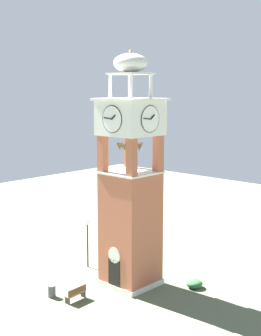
% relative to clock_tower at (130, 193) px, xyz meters
% --- Properties ---
extents(ground, '(80.00, 80.00, 0.00)m').
position_rel_clock_tower_xyz_m(ground, '(0.00, 0.00, -6.65)').
color(ground, '#5B664C').
extents(clock_tower, '(3.86, 3.86, 16.40)m').
position_rel_clock_tower_xyz_m(clock_tower, '(0.00, 0.00, 0.00)').
color(clock_tower, '#AD5B42').
rests_on(clock_tower, ground).
extents(park_bench, '(0.53, 1.62, 0.95)m').
position_rel_clock_tower_xyz_m(park_bench, '(-0.70, -4.51, -6.17)').
color(park_bench, brown).
rests_on(park_bench, ground).
extents(lamp_post, '(0.36, 0.36, 3.79)m').
position_rel_clock_tower_xyz_m(lamp_post, '(-4.78, 0.22, -4.02)').
color(lamp_post, black).
rests_on(lamp_post, ground).
extents(trash_bin, '(0.52, 0.52, 0.80)m').
position_rel_clock_tower_xyz_m(trash_bin, '(-2.35, -5.23, -6.25)').
color(trash_bin, '#4C4C51').
rests_on(trash_bin, ground).
extents(shrub_near_entry, '(1.18, 1.18, 0.61)m').
position_rel_clock_tower_xyz_m(shrub_near_entry, '(3.72, 2.58, -6.35)').
color(shrub_near_entry, '#336638').
rests_on(shrub_near_entry, ground).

